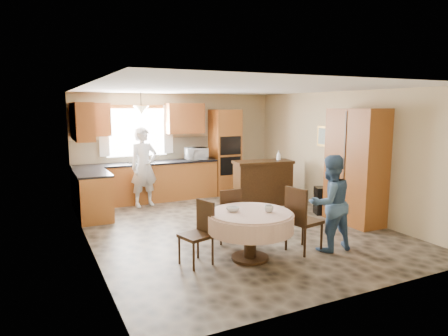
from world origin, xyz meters
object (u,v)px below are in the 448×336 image
at_px(dining_table, 250,223).
at_px(chair_left, 200,229).
at_px(chair_right, 301,216).
at_px(cupboard, 356,166).
at_px(person_sink, 144,167).
at_px(person_dining, 330,203).
at_px(oven_tower, 225,152).
at_px(chair_back, 228,213).
at_px(sideboard, 263,184).

distance_m(dining_table, chair_left, 0.73).
xyz_separation_m(dining_table, chair_right, (0.82, -0.08, 0.01)).
bearing_deg(cupboard, dining_table, -164.22).
xyz_separation_m(chair_left, chair_right, (1.53, -0.26, 0.06)).
relative_size(person_sink, person_dining, 1.19).
xyz_separation_m(oven_tower, chair_back, (-1.58, -3.35, -0.57)).
height_order(sideboard, person_dining, person_dining).
height_order(sideboard, person_sink, person_sink).
bearing_deg(cupboard, chair_back, 179.00).
height_order(chair_back, chair_right, chair_right).
bearing_deg(chair_right, cupboard, -77.13).
xyz_separation_m(chair_left, person_dining, (1.99, -0.37, 0.25)).
xyz_separation_m(chair_right, person_sink, (-1.37, 3.86, 0.32)).
relative_size(dining_table, chair_right, 1.23).
bearing_deg(sideboard, dining_table, -116.31).
height_order(cupboard, person_dining, cupboard).
bearing_deg(chair_left, person_sink, 161.66).
distance_m(cupboard, chair_back, 2.72).
bearing_deg(sideboard, chair_right, -102.33).
bearing_deg(person_sink, chair_back, -91.54).
xyz_separation_m(sideboard, person_dining, (-0.59, -2.92, 0.27)).
xyz_separation_m(cupboard, chair_right, (-1.88, -0.85, -0.52)).
bearing_deg(person_dining, chair_left, -8.26).
distance_m(sideboard, chair_left, 3.63).
distance_m(dining_table, person_dining, 1.31).
bearing_deg(oven_tower, sideboard, -80.40).
bearing_deg(chair_back, sideboard, -131.36).
relative_size(sideboard, person_sink, 0.75).
height_order(sideboard, chair_left, sideboard).
xyz_separation_m(oven_tower, sideboard, (0.24, -1.44, -0.59)).
bearing_deg(person_dining, oven_tower, -92.40).
relative_size(sideboard, cupboard, 0.61).
xyz_separation_m(chair_back, chair_right, (0.77, -0.89, 0.07)).
distance_m(cupboard, chair_right, 2.13).
xyz_separation_m(cupboard, chair_back, (-2.65, 0.05, -0.59)).
height_order(oven_tower, person_dining, oven_tower).
bearing_deg(person_sink, oven_tower, -2.77).
bearing_deg(sideboard, chair_left, -127.17).
bearing_deg(chair_right, dining_table, 72.85).
bearing_deg(oven_tower, cupboard, -72.52).
distance_m(sideboard, cupboard, 2.22).
distance_m(oven_tower, person_sink, 2.22).
xyz_separation_m(chair_back, person_sink, (-0.60, 2.96, 0.38)).
relative_size(chair_left, person_dining, 0.60).
bearing_deg(person_dining, sideboard, -99.29).
xyz_separation_m(sideboard, chair_back, (-1.83, -1.92, 0.02)).
bearing_deg(chair_left, dining_table, 60.05).
xyz_separation_m(sideboard, chair_left, (-2.58, -2.55, 0.02)).
bearing_deg(chair_back, person_sink, -76.36).
relative_size(cupboard, chair_right, 2.14).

